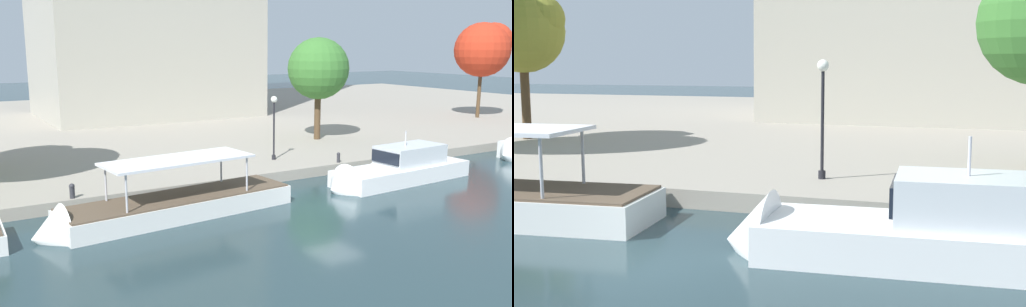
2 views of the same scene
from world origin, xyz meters
The scene contains 6 objects.
ground_plane centered at (0.00, 0.00, 0.00)m, with size 220.00×220.00×0.00m, color #23383D.
dock_promenade centered at (0.00, 33.55, 0.32)m, with size 120.00×55.00×0.64m, color gray.
motor_yacht_2 centered at (6.48, 2.44, 0.55)m, with size 10.64×3.40×4.22m.
mooring_bollard_1 centered at (5.35, 6.44, 1.01)m, with size 0.24×0.24×0.68m.
lamp_post centered at (2.19, 9.41, 3.43)m, with size 0.43×0.43×4.28m.
tree_0 centered at (-15.94, 16.73, 6.63)m, with size 4.61×4.50×8.10m.
Camera 2 is at (7.50, -13.26, 4.83)m, focal length 45.72 mm.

